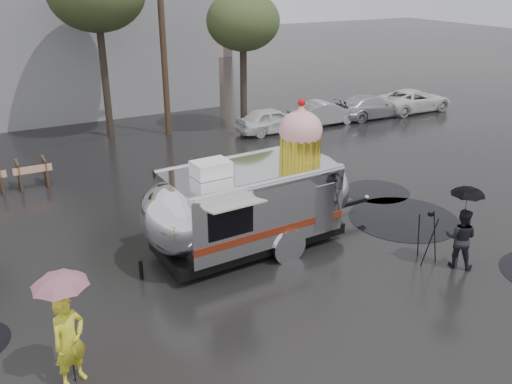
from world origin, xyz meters
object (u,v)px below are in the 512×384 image
airstream_trailer (253,200)px  person_right (461,238)px  person_left (69,341)px  tripod (428,233)px

airstream_trailer → person_right: bearing=-42.7°
person_left → person_right: person_left is taller
person_right → tripod: 0.81m
person_right → tripod: size_ratio=1.13×
person_left → person_right: bearing=-29.2°
airstream_trailer → person_left: 6.39m
airstream_trailer → person_left: bearing=-153.4°
airstream_trailer → person_right: size_ratio=4.71×
airstream_trailer → tripod: bearing=-41.5°
airstream_trailer → person_right: airstream_trailer is taller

